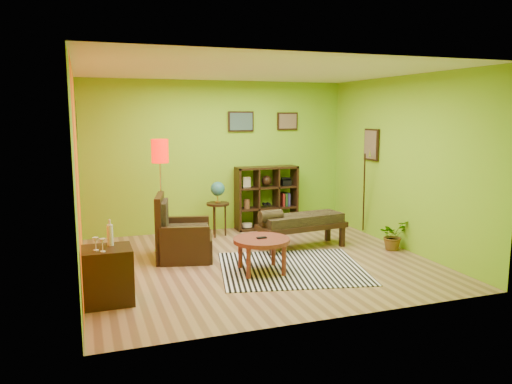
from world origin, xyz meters
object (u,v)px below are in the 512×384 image
object	(u,v)px
coffee_table	(262,243)
floor_lamp	(160,161)
cube_shelf	(267,198)
potted_plant	(393,238)
globe_table	(218,195)
side_cabinet	(108,275)
bench	(300,222)
armchair	(181,239)

from	to	relation	value
coffee_table	floor_lamp	size ratio (longest dim) A/B	0.44
coffee_table	cube_shelf	world-z (taller)	cube_shelf
potted_plant	globe_table	bearing A→B (deg)	143.23
side_cabinet	bench	size ratio (longest dim) A/B	0.63
side_cabinet	bench	distance (m)	3.43
armchair	bench	size ratio (longest dim) A/B	0.64
side_cabinet	floor_lamp	bearing A→B (deg)	64.69
globe_table	bench	xyz separation A→B (m)	(1.05, -1.25, -0.31)
cube_shelf	potted_plant	distance (m)	2.57
coffee_table	potted_plant	size ratio (longest dim) A/B	1.64
coffee_table	bench	distance (m)	1.41
side_cabinet	potted_plant	distance (m)	4.58
cube_shelf	bench	bearing A→B (deg)	-90.38
floor_lamp	bench	world-z (taller)	floor_lamp
armchair	cube_shelf	xyz separation A→B (m)	(1.97, 1.49, 0.30)
cube_shelf	globe_table	bearing A→B (deg)	-164.37
side_cabinet	coffee_table	bearing A→B (deg)	12.82
coffee_table	globe_table	bearing A→B (deg)	90.82
side_cabinet	potted_plant	bearing A→B (deg)	10.84
armchair	bench	bearing A→B (deg)	-1.53
coffee_table	floor_lamp	xyz separation A→B (m)	(-1.14, 1.52, 1.04)
coffee_table	armchair	xyz separation A→B (m)	(-0.94, 1.02, -0.12)
armchair	bench	world-z (taller)	armchair
cube_shelf	armchair	bearing A→B (deg)	-142.85
coffee_table	side_cabinet	world-z (taller)	side_cabinet
armchair	floor_lamp	world-z (taller)	floor_lamp
coffee_table	armchair	size ratio (longest dim) A/B	0.79
armchair	globe_table	xyz separation A→B (m)	(0.91, 1.19, 0.45)
potted_plant	bench	bearing A→B (deg)	157.32
globe_table	bench	bearing A→B (deg)	-49.84
potted_plant	armchair	bearing A→B (deg)	169.26
globe_table	bench	distance (m)	1.66
armchair	globe_table	distance (m)	1.56
potted_plant	coffee_table	bearing A→B (deg)	-170.88
globe_table	potted_plant	size ratio (longest dim) A/B	2.06
side_cabinet	globe_table	bearing A→B (deg)	52.67
coffee_table	armchair	distance (m)	1.39
globe_table	cube_shelf	size ratio (longest dim) A/B	0.83
side_cabinet	potted_plant	xyz separation A→B (m)	(4.50, 0.86, -0.15)
armchair	potted_plant	world-z (taller)	armchair
coffee_table	side_cabinet	size ratio (longest dim) A/B	0.81
bench	potted_plant	size ratio (longest dim) A/B	3.19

